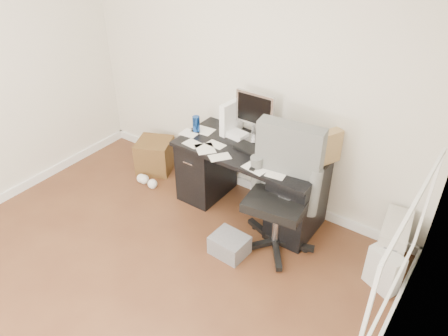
# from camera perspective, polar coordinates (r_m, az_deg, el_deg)

# --- Properties ---
(ground) EXTENTS (4.00, 4.00, 0.00)m
(ground) POSITION_cam_1_polar(r_m,az_deg,el_deg) (3.97, -14.15, -15.96)
(ground) COLOR #4D2918
(ground) RESTS_ON ground
(room_shell) EXTENTS (4.02, 4.02, 2.71)m
(room_shell) POSITION_cam_1_polar(r_m,az_deg,el_deg) (2.95, -17.67, 5.73)
(room_shell) COLOR white
(room_shell) RESTS_ON ground
(desk) EXTENTS (1.50, 0.70, 0.75)m
(desk) POSITION_cam_1_polar(r_m,az_deg,el_deg) (4.48, 3.36, -1.43)
(desk) COLOR black
(desk) RESTS_ON ground
(loose_papers) EXTENTS (1.10, 0.60, 0.00)m
(loose_papers) POSITION_cam_1_polar(r_m,az_deg,el_deg) (4.34, 0.91, 2.93)
(loose_papers) COLOR white
(loose_papers) RESTS_ON desk
(lcd_monitor) EXTENTS (0.42, 0.24, 0.52)m
(lcd_monitor) POSITION_cam_1_polar(r_m,az_deg,el_deg) (4.34, 4.04, 6.72)
(lcd_monitor) COLOR #ADADB1
(lcd_monitor) RESTS_ON desk
(keyboard) EXTENTS (0.49, 0.23, 0.03)m
(keyboard) POSITION_cam_1_polar(r_m,az_deg,el_deg) (4.23, 4.27, 2.15)
(keyboard) COLOR black
(keyboard) RESTS_ON desk
(computer_mouse) EXTENTS (0.07, 0.07, 0.07)m
(computer_mouse) POSITION_cam_1_polar(r_m,az_deg,el_deg) (4.09, 8.71, 0.93)
(computer_mouse) COLOR #ADADB1
(computer_mouse) RESTS_ON desk
(travel_mug) EXTENTS (0.08, 0.08, 0.17)m
(travel_mug) POSITION_cam_1_polar(r_m,az_deg,el_deg) (4.58, -3.65, 5.77)
(travel_mug) COLOR #154096
(travel_mug) RESTS_ON desk
(white_binder) EXTENTS (0.17, 0.31, 0.34)m
(white_binder) POSITION_cam_1_polar(r_m,az_deg,el_deg) (4.51, 0.98, 6.65)
(white_binder) COLOR white
(white_binder) RESTS_ON desk
(magazine_file) EXTENTS (0.24, 0.30, 0.32)m
(magazine_file) POSITION_cam_1_polar(r_m,az_deg,el_deg) (4.12, 13.33, 2.65)
(magazine_file) COLOR #A88551
(magazine_file) RESTS_ON desk
(pen_cup) EXTENTS (0.10, 0.10, 0.21)m
(pen_cup) POSITION_cam_1_polar(r_m,az_deg,el_deg) (4.22, 7.87, 3.28)
(pen_cup) COLOR #593219
(pen_cup) RESTS_ON desk
(yellow_book) EXTENTS (0.21, 0.25, 0.04)m
(yellow_book) POSITION_cam_1_polar(r_m,az_deg,el_deg) (3.99, 11.62, -0.58)
(yellow_book) COLOR yellow
(yellow_book) RESTS_ON desk
(paper_remote) EXTENTS (0.26, 0.22, 0.02)m
(paper_remote) POSITION_cam_1_polar(r_m,az_deg,el_deg) (4.01, 4.18, 0.13)
(paper_remote) COLOR white
(paper_remote) RESTS_ON desk
(office_chair) EXTENTS (0.77, 0.77, 1.22)m
(office_chair) POSITION_cam_1_polar(r_m,az_deg,el_deg) (3.94, 7.17, -3.41)
(office_chair) COLOR #585B58
(office_chair) RESTS_ON ground
(pc_tower) EXTENTS (0.29, 0.52, 0.50)m
(pc_tower) POSITION_cam_1_polar(r_m,az_deg,el_deg) (4.21, 21.06, -9.31)
(pc_tower) COLOR #B7B2A5
(pc_tower) RESTS_ON ground
(shopping_bag) EXTENTS (0.35, 0.31, 0.39)m
(shopping_bag) POSITION_cam_1_polar(r_m,az_deg,el_deg) (4.03, 20.15, -12.41)
(shopping_bag) COLOR silver
(shopping_bag) RESTS_ON ground
(wicker_basket) EXTENTS (0.52, 0.52, 0.39)m
(wicker_basket) POSITION_cam_1_polar(r_m,az_deg,el_deg) (5.31, -9.00, 1.64)
(wicker_basket) COLOR #543519
(wicker_basket) RESTS_ON ground
(desk_printer) EXTENTS (0.34, 0.29, 0.19)m
(desk_printer) POSITION_cam_1_polar(r_m,az_deg,el_deg) (4.15, 0.72, -10.02)
(desk_printer) COLOR slate
(desk_printer) RESTS_ON ground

